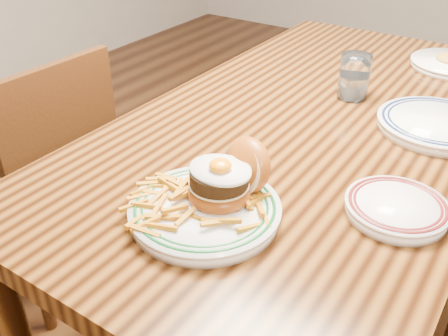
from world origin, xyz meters
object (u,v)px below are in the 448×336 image
Objects in this scene: main_plate at (212,198)px; chair_left at (48,178)px; table at (316,146)px; side_plate at (397,207)px.

chair_left is at bearing -177.57° from main_plate.
side_plate reaches higher than table.
table is 0.44m from side_plate.
side_plate is at bearing -46.20° from table.
main_plate is at bearing -88.92° from table.
chair_left is 4.49× the size of side_plate.
table is 8.43× the size of side_plate.
chair_left is 2.86× the size of main_plate.
chair_left is 1.10m from side_plate.
main_plate reaches higher than side_plate.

